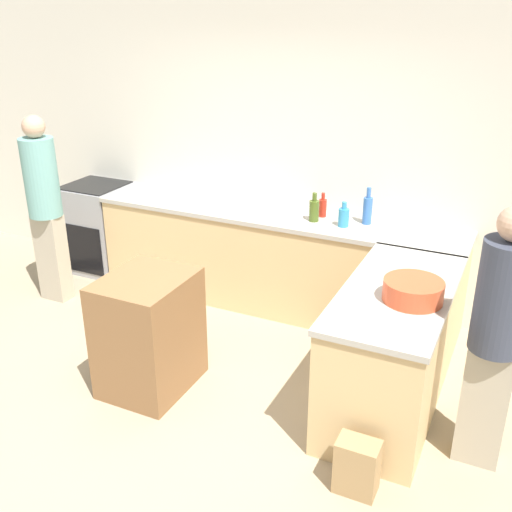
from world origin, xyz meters
The scene contains 14 objects.
ground_plane centered at (0.00, 0.00, 0.00)m, with size 14.00×14.00×0.00m, color tan.
wall_back centered at (0.00, 2.13, 1.35)m, with size 8.00×0.06×2.70m.
counter_back centered at (0.00, 1.80, 0.46)m, with size 3.40×0.63×0.91m.
counter_peninsula centered at (1.36, 0.76, 0.46)m, with size 0.69×1.52×0.91m.
range_oven centered at (-2.01, 1.80, 0.46)m, with size 0.61×0.60×0.93m.
island_table centered at (-0.30, 0.24, 0.44)m, with size 0.57×0.69×0.88m.
mixing_bowl centered at (1.47, 0.63, 0.98)m, with size 0.38×0.38×0.14m.
hot_sauce_bottle centered at (0.42, 1.91, 1.00)m, with size 0.07×0.07×0.21m.
olive_oil_bottle centered at (0.39, 1.76, 1.01)m, with size 0.08×0.08×0.25m.
dish_soap_bottle centered at (0.66, 1.75, 1.00)m, with size 0.09×0.09×0.21m.
water_bottle_blue centered at (0.82, 1.89, 1.04)m, with size 0.08×0.08×0.32m.
person_by_range centered at (-1.95, 1.04, 0.97)m, with size 0.30×0.30×1.76m.
person_at_peninsula centered at (2.00, 0.45, 0.92)m, with size 0.30×0.30×1.67m.
paper_bag centered at (1.39, -0.14, 0.17)m, with size 0.25×0.17×0.35m.
Camera 1 is at (2.03, -2.84, 2.66)m, focal length 42.00 mm.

